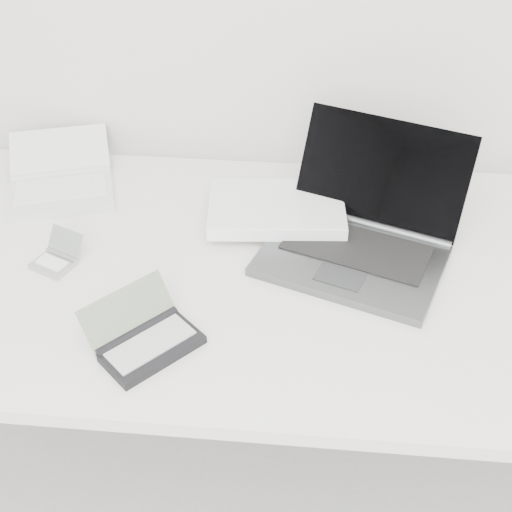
# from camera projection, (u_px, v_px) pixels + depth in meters

# --- Properties ---
(desk) EXTENTS (1.60, 0.80, 0.73)m
(desk) POSITION_uv_depth(u_px,v_px,m) (272.00, 285.00, 1.45)
(desk) COLOR white
(desk) RESTS_ON ground
(laptop_large) EXTENTS (0.55, 0.45, 0.22)m
(laptop_large) POSITION_uv_depth(u_px,v_px,m) (325.00, 224.00, 1.47)
(laptop_large) COLOR #545759
(laptop_large) RESTS_ON desk
(netbook_open_white) EXTENTS (0.31, 0.35, 0.06)m
(netbook_open_white) POSITION_uv_depth(u_px,v_px,m) (61.00, 182.00, 1.63)
(netbook_open_white) COLOR silver
(netbook_open_white) RESTS_ON desk
(pda_silver) EXTENTS (0.11, 0.11, 0.06)m
(pda_silver) POSITION_uv_depth(u_px,v_px,m) (56.00, 259.00, 1.42)
(pda_silver) COLOR #B4B4B8
(pda_silver) RESTS_ON desk
(palmtop_charcoal) EXTENTS (0.22, 0.22, 0.08)m
(palmtop_charcoal) POSITION_uv_depth(u_px,v_px,m) (145.00, 339.00, 1.24)
(palmtop_charcoal) COLOR black
(palmtop_charcoal) RESTS_ON desk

